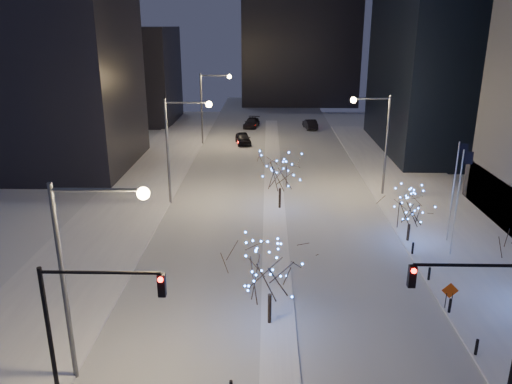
{
  "coord_description": "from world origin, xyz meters",
  "views": [
    {
      "loc": [
        -0.7,
        -18.09,
        16.44
      ],
      "look_at": [
        -1.48,
        15.78,
        5.0
      ],
      "focal_mm": 35.0,
      "sensor_mm": 36.0,
      "label": 1
    }
  ],
  "objects_px": {
    "street_lamp_w_near": "(83,257)",
    "holiday_tree_plaza_far": "(411,208)",
    "construction_sign": "(450,293)",
    "holiday_tree_median_near": "(270,269)",
    "street_lamp_w_mid": "(178,137)",
    "traffic_signal_east": "(488,308)",
    "car_far": "(252,123)",
    "street_lamp_east": "(378,132)",
    "traffic_signal_west": "(83,316)",
    "car_near": "(243,138)",
    "car_mid": "(310,124)",
    "holiday_tree_median_far": "(280,172)",
    "street_lamp_w_far": "(209,99)"
  },
  "relations": [
    {
      "from": "holiday_tree_plaza_far",
      "to": "street_lamp_east",
      "type": "bearing_deg",
      "value": 92.07
    },
    {
      "from": "car_mid",
      "to": "holiday_tree_plaza_far",
      "type": "relative_size",
      "value": 1.11
    },
    {
      "from": "car_near",
      "to": "holiday_tree_median_far",
      "type": "bearing_deg",
      "value": -89.91
    },
    {
      "from": "traffic_signal_west",
      "to": "holiday_tree_median_far",
      "type": "xyz_separation_m",
      "value": [
        8.94,
        25.66,
        -1.12
      ]
    },
    {
      "from": "street_lamp_w_near",
      "to": "street_lamp_east",
      "type": "bearing_deg",
      "value": 55.81
    },
    {
      "from": "street_lamp_w_far",
      "to": "holiday_tree_median_far",
      "type": "relative_size",
      "value": 1.85
    },
    {
      "from": "street_lamp_w_near",
      "to": "holiday_tree_median_far",
      "type": "relative_size",
      "value": 1.85
    },
    {
      "from": "street_lamp_w_mid",
      "to": "holiday_tree_plaza_far",
      "type": "distance_m",
      "value": 21.55
    },
    {
      "from": "car_near",
      "to": "holiday_tree_median_far",
      "type": "height_order",
      "value": "holiday_tree_median_far"
    },
    {
      "from": "car_mid",
      "to": "holiday_tree_median_far",
      "type": "relative_size",
      "value": 0.88
    },
    {
      "from": "car_mid",
      "to": "holiday_tree_median_far",
      "type": "xyz_separation_m",
      "value": [
        -5.84,
        -37.84,
        2.85
      ]
    },
    {
      "from": "traffic_signal_west",
      "to": "street_lamp_east",
      "type": "bearing_deg",
      "value": 58.31
    },
    {
      "from": "street_lamp_w_mid",
      "to": "car_far",
      "type": "xyz_separation_m",
      "value": [
        5.59,
        37.53,
        -5.73
      ]
    },
    {
      "from": "holiday_tree_median_far",
      "to": "holiday_tree_plaza_far",
      "type": "bearing_deg",
      "value": -35.78
    },
    {
      "from": "street_lamp_w_far",
      "to": "traffic_signal_east",
      "type": "distance_m",
      "value": 54.07
    },
    {
      "from": "car_far",
      "to": "construction_sign",
      "type": "relative_size",
      "value": 3.12
    },
    {
      "from": "street_lamp_w_far",
      "to": "holiday_tree_median_near",
      "type": "xyz_separation_m",
      "value": [
        8.44,
        -45.3,
        -2.93
      ]
    },
    {
      "from": "street_lamp_w_near",
      "to": "car_near",
      "type": "bearing_deg",
      "value": 84.59
    },
    {
      "from": "street_lamp_w_mid",
      "to": "street_lamp_east",
      "type": "bearing_deg",
      "value": 8.96
    },
    {
      "from": "traffic_signal_west",
      "to": "street_lamp_w_far",
      "type": "bearing_deg",
      "value": 90.55
    },
    {
      "from": "construction_sign",
      "to": "holiday_tree_median_near",
      "type": "bearing_deg",
      "value": -169.62
    },
    {
      "from": "street_lamp_w_far",
      "to": "traffic_signal_east",
      "type": "xyz_separation_m",
      "value": [
        17.88,
        -51.0,
        -1.74
      ]
    },
    {
      "from": "traffic_signal_east",
      "to": "construction_sign",
      "type": "bearing_deg",
      "value": 79.73
    },
    {
      "from": "traffic_signal_east",
      "to": "construction_sign",
      "type": "distance_m",
      "value": 8.43
    },
    {
      "from": "car_far",
      "to": "traffic_signal_west",
      "type": "bearing_deg",
      "value": -85.69
    },
    {
      "from": "holiday_tree_median_near",
      "to": "construction_sign",
      "type": "bearing_deg",
      "value": 9.5
    },
    {
      "from": "car_near",
      "to": "construction_sign",
      "type": "height_order",
      "value": "construction_sign"
    },
    {
      "from": "street_lamp_w_near",
      "to": "car_near",
      "type": "xyz_separation_m",
      "value": [
        4.76,
        50.22,
        -5.67
      ]
    },
    {
      "from": "car_near",
      "to": "holiday_tree_median_near",
      "type": "bearing_deg",
      "value": -95.28
    },
    {
      "from": "car_far",
      "to": "holiday_tree_plaza_far",
      "type": "height_order",
      "value": "holiday_tree_plaza_far"
    },
    {
      "from": "street_lamp_w_far",
      "to": "holiday_tree_plaza_far",
      "type": "distance_m",
      "value": 38.95
    },
    {
      "from": "street_lamp_w_mid",
      "to": "car_near",
      "type": "height_order",
      "value": "street_lamp_w_mid"
    },
    {
      "from": "car_near",
      "to": "car_far",
      "type": "height_order",
      "value": "car_near"
    },
    {
      "from": "street_lamp_w_near",
      "to": "holiday_tree_plaza_far",
      "type": "relative_size",
      "value": 2.32
    },
    {
      "from": "street_lamp_w_far",
      "to": "holiday_tree_median_near",
      "type": "bearing_deg",
      "value": -79.45
    },
    {
      "from": "street_lamp_w_near",
      "to": "car_near",
      "type": "height_order",
      "value": "street_lamp_w_near"
    },
    {
      "from": "street_lamp_w_far",
      "to": "street_lamp_east",
      "type": "height_order",
      "value": "same"
    },
    {
      "from": "traffic_signal_east",
      "to": "holiday_tree_plaza_far",
      "type": "height_order",
      "value": "traffic_signal_east"
    },
    {
      "from": "car_mid",
      "to": "holiday_tree_plaza_far",
      "type": "xyz_separation_m",
      "value": [
        4.16,
        -45.05,
        2.06
      ]
    },
    {
      "from": "car_far",
      "to": "construction_sign",
      "type": "height_order",
      "value": "construction_sign"
    },
    {
      "from": "traffic_signal_east",
      "to": "construction_sign",
      "type": "xyz_separation_m",
      "value": [
        1.36,
        7.51,
        -3.59
      ]
    },
    {
      "from": "car_mid",
      "to": "holiday_tree_median_near",
      "type": "distance_m",
      "value": 57.28
    },
    {
      "from": "street_lamp_w_near",
      "to": "car_far",
      "type": "relative_size",
      "value": 1.9
    },
    {
      "from": "car_near",
      "to": "holiday_tree_median_near",
      "type": "xyz_separation_m",
      "value": [
        3.68,
        -45.52,
        2.75
      ]
    },
    {
      "from": "street_lamp_w_near",
      "to": "holiday_tree_median_near",
      "type": "height_order",
      "value": "street_lamp_w_near"
    },
    {
      "from": "traffic_signal_west",
      "to": "car_near",
      "type": "height_order",
      "value": "traffic_signal_west"
    },
    {
      "from": "holiday_tree_plaza_far",
      "to": "construction_sign",
      "type": "bearing_deg",
      "value": -91.15
    },
    {
      "from": "street_lamp_w_near",
      "to": "traffic_signal_east",
      "type": "height_order",
      "value": "street_lamp_w_near"
    },
    {
      "from": "street_lamp_w_mid",
      "to": "traffic_signal_east",
      "type": "distance_m",
      "value": 31.6
    },
    {
      "from": "street_lamp_w_mid",
      "to": "traffic_signal_west",
      "type": "distance_m",
      "value": 27.06
    }
  ]
}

